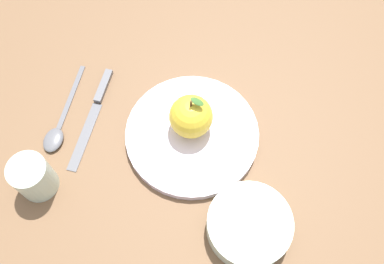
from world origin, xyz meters
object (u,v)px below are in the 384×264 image
Objects in this scene: apple at (191,116)px; cup at (33,176)px; knife at (95,108)px; side_bowl at (249,225)px; spoon at (58,128)px; dinner_plate at (192,134)px.

apple is 1.20× the size of cup.
side_bowl is at bearing -49.48° from knife.
cup reaches higher than side_bowl.
spoon is (-0.30, 0.24, -0.02)m from side_bowl.
dinner_plate is at bearing -27.52° from knife.
cup is (-0.27, -0.06, -0.01)m from apple.
knife is at bearing 23.61° from spoon.
side_bowl is at bearing -22.31° from cup.
side_bowl is 0.75× the size of spoon.
knife is at bearing 152.48° from dinner_plate.
cup reaches higher than spoon.
dinner_plate is 1.20× the size of knife.
dinner_plate is 1.31× the size of spoon.
knife is (0.10, 0.13, -0.04)m from cup.
side_bowl is at bearing -71.42° from dinner_plate.
dinner_plate is 1.74× the size of side_bowl.
cup reaches higher than knife.
side_bowl is 0.69× the size of knife.
cup is (-0.33, 0.14, 0.02)m from side_bowl.
cup is 0.17m from knife.
dinner_plate is at bearing -13.54° from spoon.
cup is at bearing -168.44° from apple.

